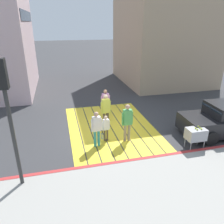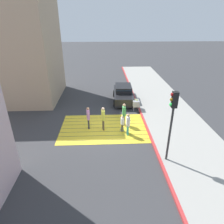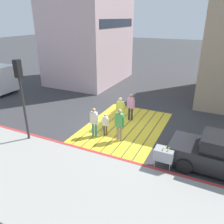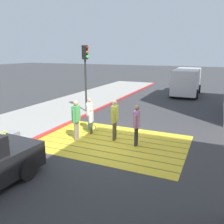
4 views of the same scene
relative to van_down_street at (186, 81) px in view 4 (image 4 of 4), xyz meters
name	(u,v)px [view 4 (image 4 of 4)]	position (x,y,z in m)	size (l,w,h in m)	color
ground_plane	(112,142)	(-1.35, -13.44, -1.28)	(120.00, 120.00, 0.00)	#38383A
crosswalk_stripes	(112,142)	(-1.35, -13.44, -1.27)	(6.40, 4.35, 0.01)	yellow
sidewalk_west	(17,125)	(-6.95, -13.44, -1.22)	(4.80, 40.00, 0.12)	#9E9B93
curb_painted	(52,131)	(-4.60, -13.44, -1.21)	(0.16, 40.00, 0.13)	#BC3333
van_down_street	(186,81)	(0.00, 0.00, 0.00)	(2.45, 5.24, 2.35)	silver
traffic_light_corner	(86,65)	(-4.93, -9.48, 1.76)	(0.39, 0.28, 4.24)	#2D2D2D
tennis_ball_cart	(7,140)	(-4.25, -16.46, -0.58)	(0.56, 0.80, 1.02)	#99999E
pedestrian_adult_lead	(137,123)	(-0.26, -13.39, -0.26)	(0.25, 0.51, 1.74)	#333338
pedestrian_adult_trailing	(115,117)	(-1.35, -13.17, -0.21)	(0.28, 0.53, 1.82)	brown
pedestrian_adult_side	(76,117)	(-2.92, -13.81, -0.23)	(0.24, 0.52, 1.80)	gray
pedestrian_teen_behind	(90,112)	(-3.05, -12.38, -0.32)	(0.24, 0.48, 1.65)	teal
pedestrian_child_with_racket	(91,120)	(-2.70, -12.86, -0.56)	(0.28, 0.41, 1.27)	brown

